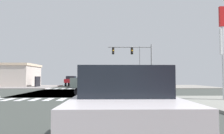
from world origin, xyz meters
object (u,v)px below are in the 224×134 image
Objects in this scene: suv_nearside_1 at (84,78)px; suv_outer_5 at (96,80)px; sedan_farside_1 at (122,104)px; suv_queued_3 at (85,79)px; traffic_signal_mast at (134,56)px; suv_middle_4 at (92,78)px; street_lamp at (138,62)px; sedan_leading_2 at (71,80)px.

suv_nearside_1 and suv_outer_5 have the same top height.
suv_queued_3 reaches higher than sedan_farside_1.
sedan_farside_1 is at bearing -98.01° from traffic_signal_mast.
traffic_signal_mast is 26.29m from sedan_farside_1.
traffic_signal_mast is at bearing -25.78° from suv_outer_5.
suv_outer_5 is (2.63, -30.06, 0.00)m from suv_middle_4.
traffic_signal_mast is 9.40m from street_lamp.
suv_middle_4 is at bearing -90.00° from suv_queued_3.
street_lamp is at bearing 132.35° from suv_middle_4.
suv_middle_4 and suv_outer_5 have the same top height.
sedan_farside_1 is at bearing 97.09° from suv_nearside_1.
suv_nearside_1 is at bearing 7.84° from suv_outer_5.
suv_outer_5 is at bearing 95.09° from sedan_farside_1.
sedan_leading_2 is at bearing 90.00° from suv_nearside_1.
sedan_farside_1 is (-5.58, -34.97, -3.43)m from street_lamp.
sedan_leading_2 is 11.44m from suv_middle_4.
suv_nearside_1 reaches higher than sedan_leading_2.
suv_nearside_1 and suv_middle_4 have the same top height.
traffic_signal_mast is 1.40× the size of suv_outer_5.
street_lamp reaches higher than sedan_leading_2.
suv_nearside_1 is at bearing -83.60° from suv_queued_3.
suv_nearside_1 is at bearing -74.48° from suv_middle_4.
suv_queued_3 is 1.07× the size of sedan_leading_2.
traffic_signal_mast reaches higher than sedan_leading_2.
sedan_leading_2 is at bearing -177.61° from street_lamp.
suv_queued_3 is at bearing -150.52° from street_lamp.
sedan_farside_1 is at bearing 95.03° from suv_middle_4.
traffic_signal_mast reaches higher than sedan_farside_1.
sedan_leading_2 is at bearing 101.49° from sedan_farside_1.
street_lamp is at bearing -150.52° from suv_queued_3.
suv_middle_4 is (3.00, -10.80, 0.00)m from suv_nearside_1.
traffic_signal_mast is at bearing 140.81° from sedan_leading_2.
suv_outer_5 is at bearing -109.59° from street_lamp.
street_lamp is 1.64× the size of suv_outer_5.
traffic_signal_mast is 32.47m from suv_nearside_1.
street_lamp is at bearing -19.59° from suv_outer_5.
suv_outer_5 is (2.63, -14.13, 0.00)m from suv_queued_3.
suv_queued_3 is 5.74m from sedan_leading_2.
suv_nearside_1 is (-10.63, 30.50, -3.37)m from traffic_signal_mast.
suv_queued_3 is at bearing 97.71° from sedan_farside_1.
suv_queued_3 is (-7.63, 3.77, -3.37)m from traffic_signal_mast.
suv_outer_5 is (5.63, -19.02, 0.28)m from sedan_leading_2.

